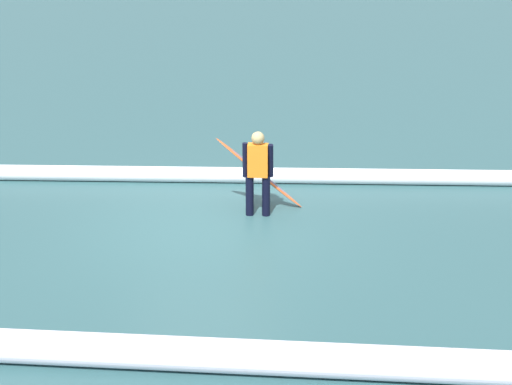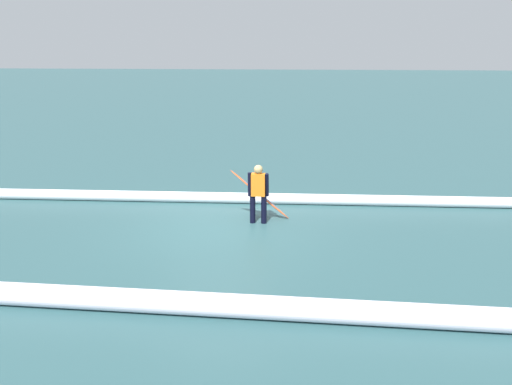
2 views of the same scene
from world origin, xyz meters
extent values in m
plane|color=#2D5356|center=(0.00, 0.00, 0.00)|extent=(188.15, 188.15, 0.00)
cylinder|color=black|center=(-0.76, -0.54, 0.35)|extent=(0.14, 0.14, 0.70)
cylinder|color=black|center=(-1.04, -0.54, 0.35)|extent=(0.14, 0.14, 0.70)
cube|color=orange|center=(-0.90, -0.54, 0.98)|extent=(0.34, 0.20, 0.56)
sphere|color=tan|center=(-0.90, -0.54, 1.37)|extent=(0.22, 0.22, 0.22)
cylinder|color=black|center=(-0.69, -0.54, 0.98)|extent=(0.09, 0.12, 0.60)
cylinder|color=black|center=(-1.12, -0.53, 0.98)|extent=(0.09, 0.22, 0.60)
ellipsoid|color=#E55926|center=(-0.91, -0.89, 0.64)|extent=(1.54, 0.38, 1.31)
ellipsoid|color=blue|center=(-0.91, -0.89, 0.64)|extent=(1.23, 0.20, 1.06)
cylinder|color=white|center=(0.26, -2.20, 0.15)|extent=(23.76, 1.20, 0.30)
cylinder|color=white|center=(-0.48, 4.25, 0.19)|extent=(15.57, 0.56, 0.39)
camera|label=1|loc=(-1.75, 11.57, 4.79)|focal=53.34mm
camera|label=2|loc=(-2.13, 11.98, 4.24)|focal=37.24mm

